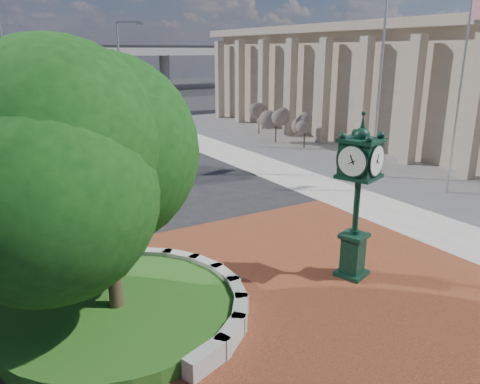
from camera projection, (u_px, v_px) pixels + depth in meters
The scene contains 18 objects.
ground at pixel (275, 274), 14.67m from camera, with size 200.00×200.00×0.00m, color black.
plaza at pixel (294, 286), 13.85m from camera, with size 12.00×12.00×0.04m, color maroon.
sidewalk at pixel (387, 156), 30.75m from camera, with size 20.00×50.00×0.04m, color #9E9B93.
planter_wall at pixel (197, 287), 13.26m from camera, with size 2.96×6.77×0.54m.
grass_bed at pixel (117, 312), 12.16m from camera, with size 6.10×6.10×0.40m, color #164E16.
civic_building at pixel (443, 84), 34.88m from camera, with size 17.35×44.00×8.60m.
overpass at pixel (6, 51), 70.11m from camera, with size 90.00×12.00×7.50m.
tree_planter at pixel (106, 181), 11.13m from camera, with size 5.20×5.20×6.33m.
tree_street at pixel (36, 114), 26.53m from camera, with size 4.40×4.40×5.45m.
post_clock at pixel (358, 191), 13.71m from camera, with size 1.28×1.28×5.01m.
parked_car at pixel (73, 111), 48.44m from camera, with size 1.67×4.15×1.41m, color maroon.
flagpole_a at pixel (459, 95), 21.56m from camera, with size 1.45×0.16×9.24m.
flagpole_b at pixel (381, 70), 24.24m from camera, with size 1.71×0.53×11.18m.
street_lamp_near at pixel (123, 73), 34.41m from camera, with size 1.85×0.92×8.72m.
street_lamp_far at pixel (8, 63), 46.59m from camera, with size 2.09×0.32×9.32m.
shrub_near at pixel (305, 126), 33.04m from camera, with size 1.20×1.20×2.20m.
shrub_mid at pixel (276, 122), 34.97m from camera, with size 1.20×1.20×2.20m.
shrub_far at pixel (259, 115), 38.58m from camera, with size 1.20×1.20×2.20m.
Camera 1 is at (-7.78, -10.84, 6.72)m, focal length 35.00 mm.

